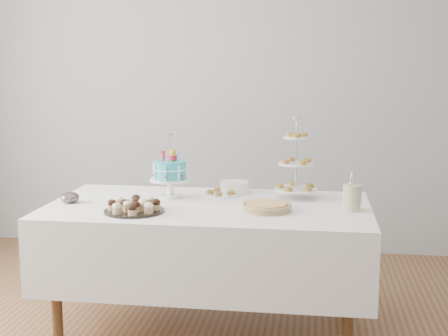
# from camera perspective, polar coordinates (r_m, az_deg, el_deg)

# --- Properties ---
(walls) EXTENTS (5.04, 4.04, 2.70)m
(walls) POSITION_cam_1_polar(r_m,az_deg,el_deg) (3.36, -2.36, 5.19)
(walls) COLOR #A2A5A8
(walls) RESTS_ON floor
(table) EXTENTS (1.92, 1.02, 0.77)m
(table) POSITION_cam_1_polar(r_m,az_deg,el_deg) (3.79, -1.43, -6.72)
(table) COLOR silver
(table) RESTS_ON floor
(birthday_cake) EXTENTS (0.26, 0.26, 0.40)m
(birthday_cake) POSITION_cam_1_polar(r_m,az_deg,el_deg) (3.92, -4.93, -1.16)
(birthday_cake) COLOR white
(birthday_cake) RESTS_ON table
(cupcake_tray) EXTENTS (0.34, 0.34, 0.08)m
(cupcake_tray) POSITION_cam_1_polar(r_m,az_deg,el_deg) (3.58, -8.21, -3.40)
(cupcake_tray) COLOR black
(cupcake_tray) RESTS_ON table
(pie) EXTENTS (0.29, 0.29, 0.05)m
(pie) POSITION_cam_1_polar(r_m,az_deg,el_deg) (3.58, 3.93, -3.52)
(pie) COLOR tan
(pie) RESTS_ON table
(tiered_stand) EXTENTS (0.27, 0.27, 0.52)m
(tiered_stand) POSITION_cam_1_polar(r_m,az_deg,el_deg) (3.90, 6.62, 0.36)
(tiered_stand) COLOR silver
(tiered_stand) RESTS_ON table
(plate_stack) EXTENTS (0.19, 0.19, 0.07)m
(plate_stack) POSITION_cam_1_polar(r_m,az_deg,el_deg) (4.07, 0.96, -1.78)
(plate_stack) COLOR white
(plate_stack) RESTS_ON table
(pastry_plate) EXTENTS (0.24, 0.24, 0.04)m
(pastry_plate) POSITION_cam_1_polar(r_m,az_deg,el_deg) (3.99, -0.25, -2.30)
(pastry_plate) COLOR white
(pastry_plate) RESTS_ON table
(jam_bowl_a) EXTENTS (0.11, 0.11, 0.06)m
(jam_bowl_a) POSITION_cam_1_polar(r_m,az_deg,el_deg) (3.89, -13.94, -2.69)
(jam_bowl_a) COLOR silver
(jam_bowl_a) RESTS_ON table
(jam_bowl_b) EXTENTS (0.11, 0.11, 0.07)m
(jam_bowl_b) POSITION_cam_1_polar(r_m,az_deg,el_deg) (3.90, -13.90, -2.64)
(jam_bowl_b) COLOR silver
(jam_bowl_b) RESTS_ON table
(utensil_pitcher) EXTENTS (0.11, 0.10, 0.23)m
(utensil_pitcher) POSITION_cam_1_polar(r_m,az_deg,el_deg) (3.64, 11.62, -2.58)
(utensil_pitcher) COLOR beige
(utensil_pitcher) RESTS_ON table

